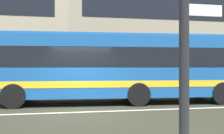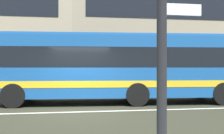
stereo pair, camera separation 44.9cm
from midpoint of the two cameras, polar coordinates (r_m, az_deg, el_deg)
ground_plane at (r=9.29m, az=-8.37°, el=-10.38°), size 160.00×160.00×0.00m
lane_centre_line at (r=9.29m, az=-8.37°, el=-10.35°), size 60.00×0.16×0.01m
apartment_block_right at (r=27.51m, az=17.09°, el=8.54°), size 25.38×11.07×11.54m
transit_bus at (r=11.52m, az=0.54°, el=0.32°), size 11.09×3.21×3.15m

